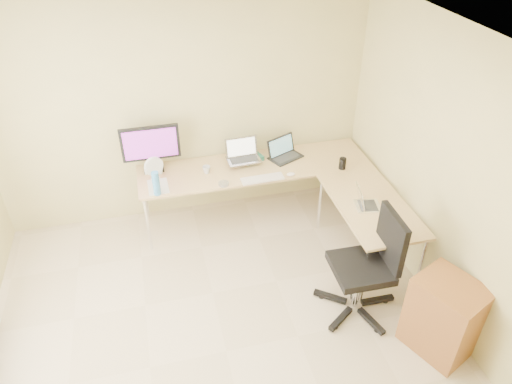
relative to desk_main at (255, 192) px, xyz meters
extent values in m
plane|color=#C7B391|center=(-0.72, -1.85, -0.36)|extent=(4.50, 4.50, 0.00)
plane|color=white|center=(-0.72, -1.85, 2.24)|extent=(4.50, 4.50, 0.00)
plane|color=#D2C27E|center=(-0.72, 0.40, 0.93)|extent=(4.50, 0.00, 4.50)
plane|color=#D2C27E|center=(1.38, -1.85, 0.93)|extent=(0.00, 4.50, 4.50)
cube|color=tan|center=(0.00, 0.00, 0.00)|extent=(2.65, 0.70, 0.73)
cube|color=tan|center=(0.98, -1.00, 0.00)|extent=(0.70, 1.30, 0.73)
cube|color=black|center=(-1.13, 0.20, 0.64)|extent=(0.64, 0.20, 0.54)
cube|color=#29735D|center=(-0.02, 0.20, 0.39)|extent=(0.31, 0.37, 0.05)
cube|color=#A1A0AF|center=(-0.12, 0.07, 0.54)|extent=(0.39, 0.31, 0.24)
cube|color=black|center=(0.39, 0.08, 0.48)|extent=(0.46, 0.41, 0.24)
cube|color=silver|center=(0.01, -0.30, 0.38)|extent=(0.48, 0.15, 0.02)
ellipsoid|color=white|center=(0.34, -0.30, 0.38)|extent=(0.10, 0.07, 0.03)
imported|color=silver|center=(-0.56, -0.01, 0.41)|extent=(0.11, 0.11, 0.08)
cylinder|color=#B6B5C8|center=(-0.42, -0.30, 0.38)|extent=(0.15, 0.15, 0.03)
cylinder|color=#3980C2|center=(-1.13, -0.30, 0.50)|extent=(0.10, 0.10, 0.27)
cube|color=silver|center=(-1.11, -0.16, 0.37)|extent=(0.22, 0.31, 0.01)
cube|color=silver|center=(-1.13, 0.17, 0.40)|extent=(0.21, 0.17, 0.07)
cylinder|color=silver|center=(-1.13, 0.00, 0.50)|extent=(0.27, 0.27, 0.27)
cylinder|color=black|center=(0.95, -0.30, 0.43)|extent=(0.08, 0.08, 0.13)
cube|color=silver|center=(0.92, -1.04, 0.46)|extent=(0.33, 0.28, 0.19)
cube|color=black|center=(0.59, -1.65, 0.14)|extent=(0.68, 0.68, 1.11)
cube|color=brown|center=(1.13, -2.23, -0.01)|extent=(0.63, 0.68, 0.76)
camera|label=1|loc=(-1.12, -4.50, 3.23)|focal=33.34mm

